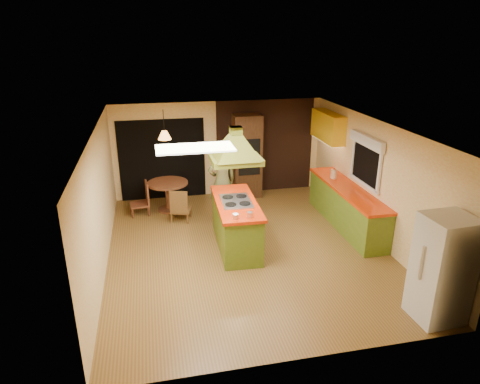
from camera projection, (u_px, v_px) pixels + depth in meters
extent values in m
plane|color=brown|center=(246.00, 248.00, 8.77)|extent=(6.50, 6.50, 0.00)
plane|color=#FAE7B3|center=(219.00, 149.00, 11.30)|extent=(5.50, 0.00, 5.50)
plane|color=#FAE7B3|center=(304.00, 280.00, 5.36)|extent=(5.50, 0.00, 5.50)
plane|color=#FAE7B3|center=(100.00, 202.00, 7.79)|extent=(0.00, 6.50, 6.50)
plane|color=#FAE7B3|center=(376.00, 181.00, 8.87)|extent=(0.00, 6.50, 6.50)
plane|color=silver|center=(247.00, 128.00, 7.89)|extent=(6.50, 6.50, 0.00)
cube|color=#381E14|center=(265.00, 147.00, 11.53)|extent=(2.64, 0.03, 2.50)
cube|color=black|center=(162.00, 160.00, 11.06)|extent=(2.20, 0.03, 2.10)
cube|color=olive|center=(346.00, 208.00, 9.65)|extent=(0.58, 3.00, 0.86)
cube|color=#E53807|center=(348.00, 189.00, 9.49)|extent=(0.62, 3.05, 0.06)
cube|color=yellow|center=(328.00, 127.00, 10.60)|extent=(0.34, 1.40, 0.70)
cube|color=black|center=(367.00, 162.00, 9.12)|extent=(0.03, 1.16, 0.96)
cube|color=white|center=(367.00, 141.00, 8.95)|extent=(0.10, 1.35, 0.22)
cube|color=white|center=(195.00, 148.00, 6.58)|extent=(1.20, 0.60, 0.03)
cube|color=#5D781E|center=(236.00, 225.00, 8.69)|extent=(0.81, 1.94, 0.94)
cube|color=red|center=(236.00, 203.00, 8.52)|extent=(0.88, 2.03, 0.06)
cube|color=silver|center=(236.00, 201.00, 8.50)|extent=(0.61, 0.86, 0.02)
cube|color=#646A1A|center=(236.00, 160.00, 8.20)|extent=(0.97, 0.70, 0.12)
pyramid|color=#646A1A|center=(236.00, 134.00, 8.03)|extent=(0.97, 0.70, 0.45)
cube|color=#646A1A|center=(236.00, 130.00, 8.00)|extent=(0.22, 0.22, 0.14)
imported|color=brown|center=(222.00, 182.00, 9.75)|extent=(0.80, 0.64, 1.91)
cube|color=silver|center=(442.00, 269.00, 6.37)|extent=(0.73, 0.69, 1.70)
cube|color=#4A2D17|center=(247.00, 156.00, 11.22)|extent=(0.72, 0.58, 2.19)
cube|color=black|center=(249.00, 148.00, 10.84)|extent=(0.56, 0.02, 0.45)
cube|color=black|center=(249.00, 167.00, 11.02)|extent=(0.56, 0.02, 0.45)
cylinder|color=brown|center=(168.00, 183.00, 10.37)|extent=(0.98, 0.98, 0.05)
cylinder|color=brown|center=(168.00, 196.00, 10.49)|extent=(0.14, 0.14, 0.69)
cylinder|color=brown|center=(169.00, 209.00, 10.61)|extent=(0.55, 0.55, 0.05)
cone|color=#FF9E3F|center=(165.00, 135.00, 9.95)|extent=(0.38, 0.38, 0.20)
cylinder|color=beige|center=(334.00, 174.00, 10.06)|extent=(0.16, 0.16, 0.21)
cylinder|color=#FEE4CC|center=(334.00, 174.00, 10.04)|extent=(0.13, 0.13, 0.19)
cylinder|color=beige|center=(334.00, 175.00, 10.03)|extent=(0.13, 0.13, 0.16)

